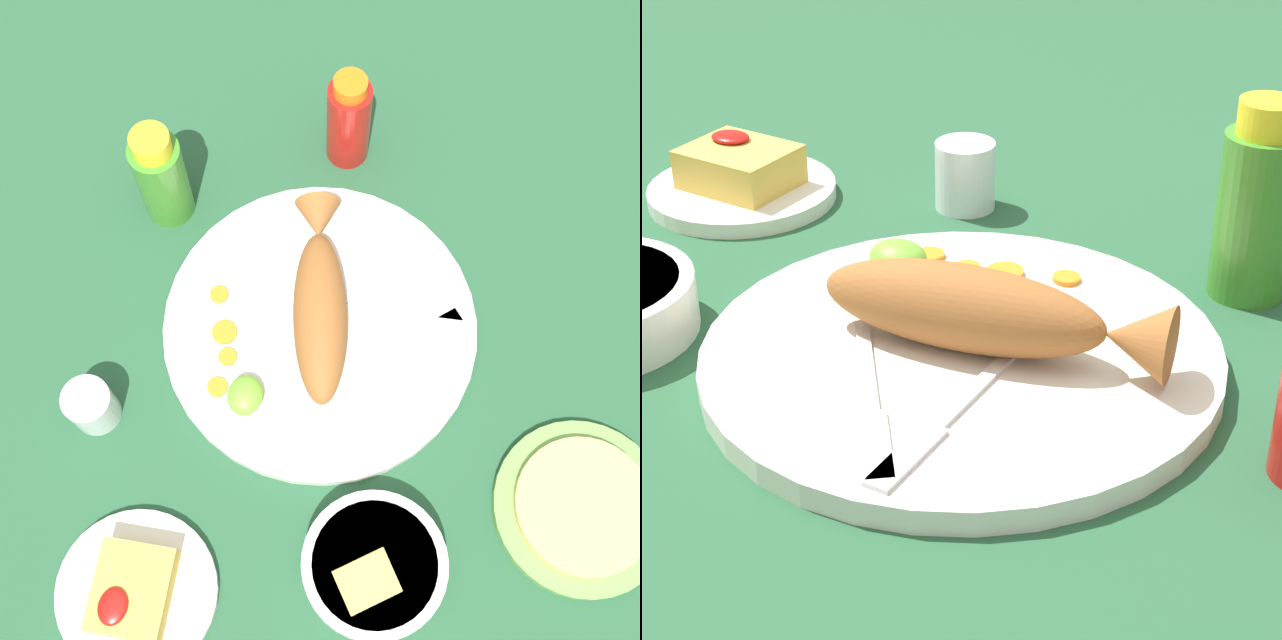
# 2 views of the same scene
# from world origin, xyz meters

# --- Properties ---
(ground_plane) EXTENTS (4.00, 4.00, 0.00)m
(ground_plane) POSITION_xyz_m (0.00, 0.00, 0.00)
(ground_plane) COLOR #235133
(main_plate) EXTENTS (0.36, 0.36, 0.02)m
(main_plate) POSITION_xyz_m (0.00, 0.00, 0.01)
(main_plate) COLOR silver
(main_plate) RESTS_ON ground_plane
(fried_fish) EXTENTS (0.25, 0.10, 0.06)m
(fried_fish) POSITION_xyz_m (-0.02, -0.00, 0.05)
(fried_fish) COLOR #935628
(fried_fish) RESTS_ON main_plate
(fork_near) EXTENTS (0.02, 0.19, 0.00)m
(fork_near) POSITION_xyz_m (-0.04, 0.09, 0.02)
(fork_near) COLOR silver
(fork_near) RESTS_ON main_plate
(fork_far) EXTENTS (0.13, 0.15, 0.00)m
(fork_far) POSITION_xyz_m (0.01, 0.10, 0.02)
(fork_far) COLOR silver
(fork_far) RESTS_ON main_plate
(carrot_slice_near) EXTENTS (0.02, 0.02, 0.00)m
(carrot_slice_near) POSITION_xyz_m (-0.02, -0.12, 0.02)
(carrot_slice_near) COLOR orange
(carrot_slice_near) RESTS_ON main_plate
(carrot_slice_mid) EXTENTS (0.03, 0.03, 0.00)m
(carrot_slice_mid) POSITION_xyz_m (0.03, -0.11, 0.02)
(carrot_slice_mid) COLOR orange
(carrot_slice_mid) RESTS_ON main_plate
(carrot_slice_far) EXTENTS (0.02, 0.02, 0.00)m
(carrot_slice_far) POSITION_xyz_m (0.05, -0.10, 0.02)
(carrot_slice_far) COLOR orange
(carrot_slice_far) RESTS_ON main_plate
(carrot_slice_extra) EXTENTS (0.02, 0.02, 0.00)m
(carrot_slice_extra) POSITION_xyz_m (0.09, -0.10, 0.02)
(carrot_slice_extra) COLOR orange
(carrot_slice_extra) RESTS_ON main_plate
(lime_wedge_main) EXTENTS (0.05, 0.04, 0.03)m
(lime_wedge_main) POSITION_xyz_m (0.10, -0.07, 0.03)
(lime_wedge_main) COLOR #6BB233
(lime_wedge_main) RESTS_ON main_plate
(hot_sauce_bottle_red) EXTENTS (0.05, 0.05, 0.15)m
(hot_sauce_bottle_red) POSITION_xyz_m (-0.25, -0.01, 0.07)
(hot_sauce_bottle_red) COLOR #B21914
(hot_sauce_bottle_red) RESTS_ON ground_plane
(hot_sauce_bottle_green) EXTENTS (0.06, 0.06, 0.16)m
(hot_sauce_bottle_green) POSITION_xyz_m (-0.13, -0.21, 0.07)
(hot_sauce_bottle_green) COLOR #3D8428
(hot_sauce_bottle_green) RESTS_ON ground_plane
(salt_cup) EXTENTS (0.05, 0.05, 0.06)m
(salt_cup) POSITION_xyz_m (0.14, -0.23, 0.03)
(salt_cup) COLOR silver
(salt_cup) RESTS_ON ground_plane
(side_plate_fries) EXTENTS (0.17, 0.17, 0.01)m
(side_plate_fries) POSITION_xyz_m (0.32, -0.14, 0.01)
(side_plate_fries) COLOR silver
(side_plate_fries) RESTS_ON ground_plane
(fries_pile) EXTENTS (0.09, 0.08, 0.04)m
(fries_pile) POSITION_xyz_m (0.32, -0.14, 0.03)
(fries_pile) COLOR gold
(fries_pile) RESTS_ON side_plate_fries
(guacamole_bowl) EXTENTS (0.15, 0.15, 0.05)m
(guacamole_bowl) POSITION_xyz_m (0.26, 0.10, 0.02)
(guacamole_bowl) COLOR white
(guacamole_bowl) RESTS_ON ground_plane
(tortilla_plate) EXTENTS (0.19, 0.19, 0.01)m
(tortilla_plate) POSITION_xyz_m (0.16, 0.31, 0.01)
(tortilla_plate) COLOR #6B9E4C
(tortilla_plate) RESTS_ON ground_plane
(tortilla_stack) EXTENTS (0.15, 0.15, 0.01)m
(tortilla_stack) POSITION_xyz_m (0.16, 0.31, 0.02)
(tortilla_stack) COLOR #E0C666
(tortilla_stack) RESTS_ON tortilla_plate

